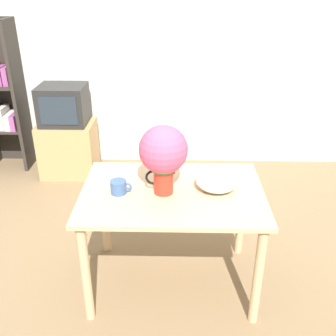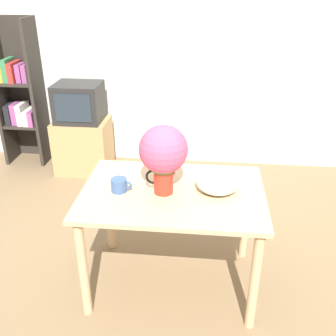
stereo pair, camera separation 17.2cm
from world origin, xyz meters
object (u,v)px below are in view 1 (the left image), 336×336
(coffee_mug, at_px, (119,187))
(tv_set, at_px, (63,105))
(flower_vase, at_px, (163,154))
(white_bowl, at_px, (217,180))

(coffee_mug, xyz_separation_m, tv_set, (-0.80, 1.70, -0.01))
(coffee_mug, bearing_deg, flower_vase, 3.10)
(coffee_mug, relative_size, white_bowl, 0.50)
(coffee_mug, distance_m, white_bowl, 0.62)
(flower_vase, relative_size, tv_set, 0.94)
(flower_vase, distance_m, tv_set, 2.01)
(white_bowl, xyz_separation_m, tv_set, (-1.41, 1.64, -0.03))
(flower_vase, distance_m, coffee_mug, 0.36)
(flower_vase, height_order, tv_set, flower_vase)
(flower_vase, relative_size, white_bowl, 1.64)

